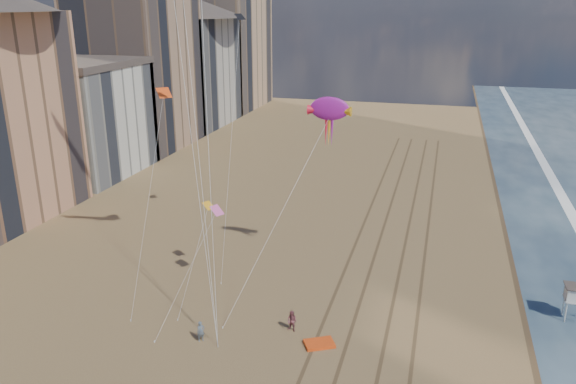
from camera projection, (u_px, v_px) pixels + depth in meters
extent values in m
plane|color=#42301E|center=(554.00, 258.00, 57.60)|extent=(260.00, 260.00, 0.00)
cube|color=brown|center=(342.00, 277.00, 53.68)|extent=(0.28, 120.00, 0.01)
cube|color=brown|center=(367.00, 280.00, 53.06)|extent=(0.28, 120.00, 0.01)
cube|color=brown|center=(397.00, 284.00, 52.34)|extent=(0.28, 120.00, 0.01)
cube|color=brown|center=(421.00, 287.00, 51.78)|extent=(0.28, 120.00, 0.01)
cube|color=silver|center=(86.00, 121.00, 84.26)|extent=(14.00, 18.00, 16.00)
cube|color=#473D38|center=(79.00, 63.00, 81.53)|extent=(14.28, 18.36, 1.00)
cube|color=tan|center=(138.00, 68.00, 99.00)|extent=(16.00, 20.00, 28.00)
cube|color=#BCB2A3|center=(190.00, 72.00, 118.07)|extent=(15.00, 22.00, 22.00)
cone|color=#473D38|center=(187.00, 6.00, 113.84)|extent=(34.22, 34.22, 4.40)
cube|color=tan|center=(226.00, 54.00, 137.61)|extent=(16.00, 24.00, 26.00)
cylinder|color=silver|center=(566.00, 313.00, 45.87)|extent=(0.11, 0.11, 1.70)
cylinder|color=silver|center=(563.00, 306.00, 46.90)|extent=(0.11, 0.11, 1.70)
cube|color=silver|center=(574.00, 300.00, 45.92)|extent=(1.51, 1.51, 0.11)
cube|color=silver|center=(575.00, 293.00, 45.74)|extent=(1.42, 1.42, 1.04)
cube|color=#473D38|center=(576.00, 287.00, 45.55)|extent=(1.70, 1.70, 0.09)
cube|color=#EA4613|center=(319.00, 344.00, 42.96)|extent=(2.64, 2.32, 0.25)
ellipsoid|color=#A11898|center=(329.00, 109.00, 49.23)|extent=(3.96, 0.74, 2.35)
cone|color=red|center=(314.00, 110.00, 49.65)|extent=(1.06, 0.88, 0.88)
cone|color=#FFAD1A|center=(345.00, 111.00, 48.92)|extent=(1.06, 0.88, 0.88)
cylinder|color=silver|center=(278.00, 219.00, 47.36)|extent=(0.03, 0.03, 20.10)
imported|color=slate|center=(201.00, 331.00, 43.27)|extent=(0.72, 0.71, 1.68)
imported|color=brown|center=(292.00, 321.00, 44.59)|extent=(1.00, 0.87, 1.75)
plane|color=black|center=(240.00, 17.00, 52.72)|extent=(1.37, 1.39, 0.55)
plane|color=#F8A41A|center=(209.00, 205.00, 51.83)|extent=(1.41, 1.46, 0.52)
plane|color=#FB4B15|center=(164.00, 93.00, 51.93)|extent=(2.03, 2.02, 0.81)
plane|color=#E659A5|center=(217.00, 210.00, 49.03)|extent=(1.42, 1.51, 0.69)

